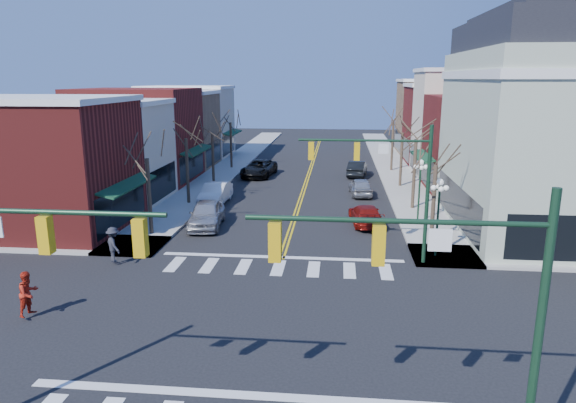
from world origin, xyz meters
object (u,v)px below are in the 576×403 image
(car_right_near, at_px, (366,215))
(pedestrian_red_b, at_px, (28,293))
(car_left_mid, at_px, (215,194))
(car_left_far, at_px, (259,168))
(pedestrian_dark_b, at_px, (114,245))
(lamppost_midblock, at_px, (420,181))
(lamppost_corner, at_px, (439,204))
(car_right_far, at_px, (357,169))
(car_left_near, at_px, (206,214))
(victorian_corner, at_px, (565,125))
(car_right_mid, at_px, (361,187))

(car_right_near, distance_m, pedestrian_red_b, 20.57)
(pedestrian_red_b, bearing_deg, car_left_mid, 8.65)
(car_left_far, height_order, pedestrian_dark_b, pedestrian_dark_b)
(lamppost_midblock, bearing_deg, car_left_far, 129.23)
(lamppost_corner, bearing_deg, car_right_near, 118.77)
(car_right_far, bearing_deg, car_right_near, 97.88)
(pedestrian_red_b, bearing_deg, car_left_near, 1.35)
(victorian_corner, distance_m, lamppost_midblock, 9.10)
(pedestrian_dark_b, bearing_deg, car_right_near, -100.33)
(car_left_near, height_order, pedestrian_red_b, pedestrian_red_b)
(lamppost_midblock, height_order, car_right_far, lamppost_midblock)
(car_right_mid, bearing_deg, pedestrian_red_b, 55.20)
(lamppost_corner, xyz_separation_m, car_right_far, (-3.40, 23.49, -2.21))
(car_left_near, bearing_deg, car_right_near, 3.17)
(car_right_near, relative_size, pedestrian_dark_b, 2.44)
(car_right_mid, distance_m, pedestrian_dark_b, 22.05)
(car_left_near, bearing_deg, pedestrian_red_b, -110.68)
(car_left_mid, bearing_deg, car_right_mid, 20.91)
(car_right_near, xyz_separation_m, pedestrian_red_b, (-14.04, -15.03, 0.40))
(car_right_near, xyz_separation_m, car_right_far, (0.00, 17.30, 0.09))
(car_right_mid, height_order, car_right_far, car_right_far)
(car_left_near, height_order, car_left_mid, car_left_near)
(lamppost_corner, bearing_deg, car_left_far, 120.11)
(lamppost_midblock, relative_size, pedestrian_dark_b, 2.32)
(car_right_far, bearing_deg, lamppost_corner, 106.11)
(lamppost_corner, bearing_deg, car_left_mid, 143.30)
(car_left_mid, relative_size, car_right_mid, 1.15)
(car_left_near, height_order, car_right_mid, car_left_near)
(car_left_mid, distance_m, pedestrian_red_b, 19.93)
(car_right_mid, bearing_deg, lamppost_midblock, 107.68)
(lamppost_corner, bearing_deg, pedestrian_dark_b, -170.90)
(car_right_mid, bearing_deg, victorian_corner, 138.35)
(victorian_corner, xyz_separation_m, lamppost_midblock, (-8.30, 0.50, -3.70))
(car_left_near, xyz_separation_m, pedestrian_red_b, (-3.74, -13.52, 0.22))
(car_left_mid, bearing_deg, car_left_near, -80.72)
(car_left_mid, relative_size, car_left_far, 0.84)
(victorian_corner, height_order, car_left_near, victorian_corner)
(victorian_corner, distance_m, car_left_mid, 24.14)
(lamppost_corner, relative_size, car_right_near, 0.95)
(victorian_corner, distance_m, lamppost_corner, 10.89)
(lamppost_corner, height_order, car_right_mid, lamppost_corner)
(victorian_corner, distance_m, car_right_near, 13.15)
(lamppost_corner, xyz_separation_m, car_left_far, (-13.00, 22.42, -2.16))
(lamppost_corner, xyz_separation_m, pedestrian_dark_b, (-16.66, -2.67, -1.88))
(car_left_near, xyz_separation_m, car_right_near, (10.29, 1.52, -0.19))
(pedestrian_dark_b, bearing_deg, lamppost_midblock, -105.26)
(lamppost_midblock, xyz_separation_m, car_left_mid, (-14.60, 4.38, -2.16))
(lamppost_midblock, distance_m, car_left_far, 20.67)
(lamppost_midblock, height_order, pedestrian_red_b, lamppost_midblock)
(car_left_mid, height_order, pedestrian_dark_b, pedestrian_dark_b)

